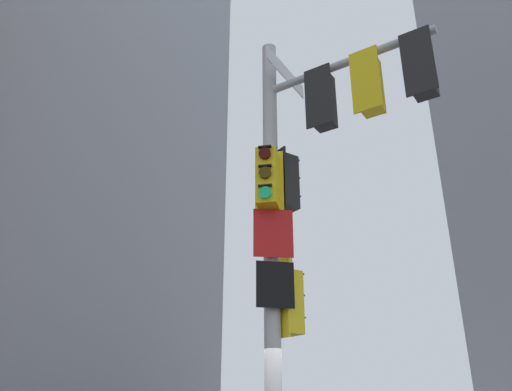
{
  "coord_description": "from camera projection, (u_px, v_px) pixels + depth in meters",
  "views": [
    {
      "loc": [
        -2.8,
        -7.46,
        1.58
      ],
      "look_at": [
        -0.25,
        0.04,
        4.99
      ],
      "focal_mm": 36.04,
      "sensor_mm": 36.0,
      "label": 1
    }
  ],
  "objects": [
    {
      "name": "building_mid_block",
      "position": [
        109.0,
        116.0,
        35.36
      ],
      "size": [
        13.3,
        13.3,
        41.19
      ],
      "primitive_type": "cube",
      "color": "#9399A3",
      "rests_on": "ground"
    },
    {
      "name": "signal_pole_assembly",
      "position": [
        301.0,
        197.0,
        8.47
      ],
      "size": [
        2.34,
        4.4,
        8.1
      ],
      "color": "#B2B2B5",
      "rests_on": "ground"
    }
  ]
}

